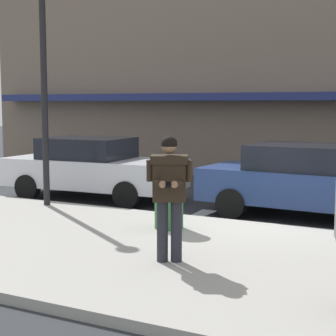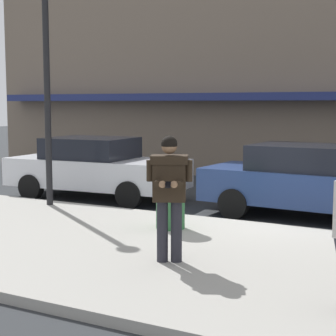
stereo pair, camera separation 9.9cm
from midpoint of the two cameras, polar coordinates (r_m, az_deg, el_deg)
name	(u,v)px [view 2 (the right image)]	position (r m, az deg, el deg)	size (l,w,h in m)	color
ground_plane	(266,228)	(11.09, 10.20, -5.98)	(80.00, 80.00, 0.00)	#2B2D30
sidewalk	(270,269)	(8.15, 10.63, -10.10)	(32.00, 5.30, 0.14)	#99968E
curb_paint_line	(319,233)	(10.88, 15.32, -6.35)	(28.00, 0.12, 0.01)	silver
parked_sedan_near	(96,167)	(14.21, -7.17, 0.06)	(4.60, 2.13, 1.54)	silver
parked_sedan_mid	(311,181)	(12.01, 14.54, -1.30)	(4.58, 2.08, 1.54)	navy
man_texting_on_phone	(169,185)	(7.91, 0.50, -1.73)	(0.62, 0.65, 1.81)	#23232B
street_lamp_post	(47,69)	(12.66, -12.01, 9.82)	(0.36, 0.36, 4.88)	black
trash_bin	(170,201)	(10.15, 0.53, -3.40)	(0.55, 0.55, 0.98)	#2D6638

